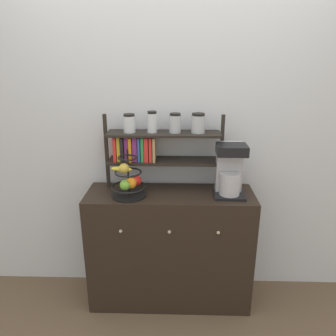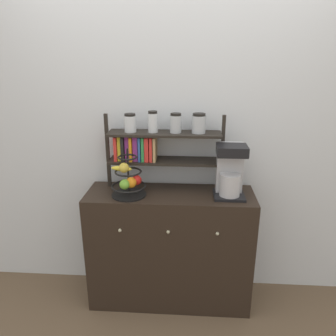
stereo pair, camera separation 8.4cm
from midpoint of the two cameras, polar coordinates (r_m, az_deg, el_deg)
ground_plane at (r=2.71m, az=1.00°, el=-24.15°), size 12.00×12.00×0.00m
wall_back at (r=2.48m, az=1.69°, el=6.07°), size 7.00×0.05×2.60m
sideboard at (r=2.59m, az=1.29°, el=-13.75°), size 1.22×0.41×0.91m
coffee_maker at (r=2.32m, az=11.78°, el=-0.52°), size 0.22×0.21×0.37m
fruit_stand at (r=2.30m, az=-5.86°, el=-2.15°), size 0.25×0.25×0.34m
shelf_hutch at (r=2.37m, az=-1.39°, el=4.54°), size 0.86×0.20×0.57m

